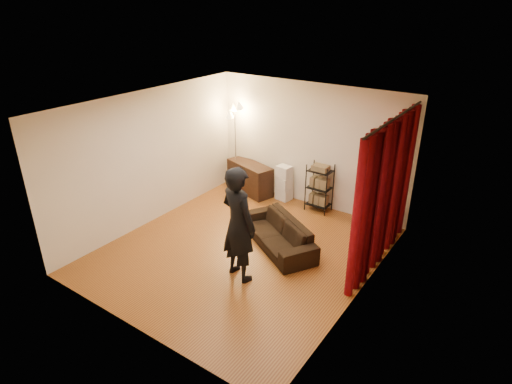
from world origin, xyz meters
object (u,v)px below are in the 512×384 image
Objects in this scene: person at (238,224)px; floor_lamp at (236,148)px; storage_boxes at (284,183)px; wire_shelf at (319,188)px; sofa at (278,233)px; media_cabinet at (250,178)px.

person is 3.65m from floor_lamp.
wire_shelf is at bearing -2.19° from storage_boxes.
sofa is at bearing -77.74° from wire_shelf.
media_cabinet is at bearing 0.63° from floor_lamp.
person is at bearing -52.10° from floor_lamp.
floor_lamp reaches higher than sofa.
media_cabinet is 1.14× the size of wire_shelf.
storage_boxes is at bearing 149.69° from sofa.
floor_lamp is (-2.26, 1.70, 0.77)m from sofa.
media_cabinet is 0.79m from floor_lamp.
wire_shelf is at bearing 123.05° from sofa.
wire_shelf is (0.92, -0.03, 0.12)m from storage_boxes.
storage_boxes is (0.88, 0.08, 0.05)m from media_cabinet.
wire_shelf is (1.80, 0.05, 0.18)m from media_cabinet.
person is 2.97m from wire_shelf.
sofa is at bearing -61.49° from storage_boxes.
floor_lamp reaches higher than storage_boxes.
media_cabinet is at bearing -168.02° from wire_shelf.
storage_boxes is 1.43m from floor_lamp.
floor_lamp is at bearing -168.20° from wire_shelf.
wire_shelf reaches higher than sofa.
wire_shelf is at bearing -74.84° from person.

